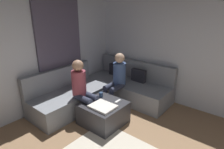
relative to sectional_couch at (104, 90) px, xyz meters
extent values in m
cube|color=silver|center=(2.08, 1.06, 1.07)|extent=(6.00, 0.12, 2.70)
cube|color=#595166|center=(-0.76, -0.58, 0.97)|extent=(0.06, 1.10, 2.50)
cube|color=gray|center=(0.30, 0.53, -0.07)|extent=(2.10, 0.85, 0.42)
cube|color=gray|center=(0.30, 0.88, 0.36)|extent=(2.10, 0.14, 0.45)
cube|color=gray|center=(-0.32, -0.75, -0.07)|extent=(0.85, 1.70, 0.42)
cube|color=gray|center=(-0.68, -0.75, 0.36)|extent=(0.14, 1.70, 0.45)
cube|color=#26262D|center=(-0.20, 0.70, 0.26)|extent=(0.36, 0.12, 0.36)
cube|color=#26262D|center=(0.50, 0.70, 0.26)|extent=(0.36, 0.12, 0.36)
cube|color=#333338|center=(0.58, -0.68, -0.07)|extent=(0.76, 0.76, 0.42)
cube|color=white|center=(0.68, -0.80, 0.16)|extent=(0.44, 0.36, 0.04)
cylinder|color=#334C72|center=(0.36, -0.50, 0.19)|extent=(0.08, 0.08, 0.10)
cube|color=white|center=(0.76, -0.46, 0.15)|extent=(0.05, 0.15, 0.02)
cylinder|color=#2D3347|center=(0.43, -0.25, -0.07)|extent=(0.12, 0.12, 0.42)
cylinder|color=#2D3347|center=(0.25, -0.25, -0.07)|extent=(0.12, 0.12, 0.42)
cylinder|color=#2D3347|center=(0.43, -0.05, 0.20)|extent=(0.12, 0.40, 0.12)
cylinder|color=#2D3347|center=(0.25, -0.05, 0.20)|extent=(0.12, 0.40, 0.12)
cylinder|color=#3F598C|center=(0.34, 0.15, 0.45)|extent=(0.28, 0.28, 0.50)
sphere|color=#D8AD8C|center=(0.34, 0.15, 0.81)|extent=(0.22, 0.22, 0.22)
cylinder|color=#2D3347|center=(0.45, -0.69, -0.07)|extent=(0.12, 0.12, 0.42)
cylinder|color=#2D3347|center=(0.45, -0.87, -0.07)|extent=(0.12, 0.12, 0.42)
cylinder|color=#2D3347|center=(0.25, -0.69, 0.20)|extent=(0.40, 0.12, 0.12)
cylinder|color=#2D3347|center=(0.25, -0.87, 0.20)|extent=(0.40, 0.12, 0.12)
cylinder|color=#993F4C|center=(0.05, -0.78, 0.45)|extent=(0.28, 0.28, 0.50)
sphere|color=tan|center=(0.05, -0.78, 0.81)|extent=(0.22, 0.22, 0.22)
camera|label=1|loc=(2.74, -3.03, 1.88)|focal=30.48mm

